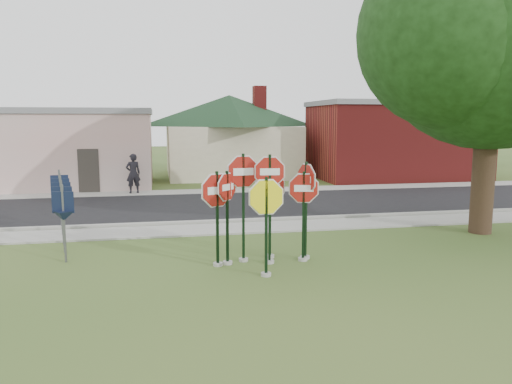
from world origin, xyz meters
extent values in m
plane|color=#375520|center=(0.00, 0.00, 0.00)|extent=(120.00, 120.00, 0.00)
cube|color=gray|center=(0.00, 5.50, 0.03)|extent=(60.00, 1.60, 0.06)
cube|color=black|center=(0.00, 10.00, 0.02)|extent=(60.00, 7.00, 0.04)
cube|color=gray|center=(0.00, 14.30, 0.03)|extent=(60.00, 1.60, 0.06)
cube|color=gray|center=(0.00, 6.50, 0.07)|extent=(60.00, 0.20, 0.14)
cylinder|color=#9A9890|center=(0.08, 1.41, 0.04)|extent=(0.24, 0.24, 0.08)
cube|color=black|center=(0.08, 1.41, 1.38)|extent=(0.07, 0.06, 2.76)
cylinder|color=white|center=(0.08, 1.41, 2.33)|extent=(1.06, 0.14, 1.06)
cylinder|color=maroon|center=(0.08, 1.41, 2.33)|extent=(0.98, 0.14, 0.98)
cube|color=white|center=(0.08, 1.41, 2.33)|extent=(0.49, 0.07, 0.17)
cylinder|color=#9A9890|center=(-0.23, 0.41, 0.04)|extent=(0.24, 0.24, 0.08)
cube|color=black|center=(-0.23, 0.41, 1.16)|extent=(0.06, 0.05, 2.32)
cylinder|color=white|center=(-0.23, 0.41, 1.86)|extent=(1.15, 0.09, 1.15)
cylinder|color=yellow|center=(-0.23, 0.41, 1.86)|extent=(1.07, 0.09, 1.07)
cylinder|color=#9A9890|center=(-1.23, 1.44, 0.04)|extent=(0.24, 0.24, 0.08)
cube|color=black|center=(-1.23, 1.44, 1.18)|extent=(0.07, 0.07, 2.37)
cylinder|color=white|center=(-1.23, 1.44, 1.90)|extent=(1.09, 0.47, 1.17)
cylinder|color=maroon|center=(-1.23, 1.44, 1.90)|extent=(1.01, 0.44, 1.09)
cube|color=white|center=(-1.23, 1.44, 1.90)|extent=(0.50, 0.22, 0.19)
cylinder|color=#9A9890|center=(0.97, 1.47, 0.04)|extent=(0.24, 0.24, 0.08)
cube|color=black|center=(0.97, 1.47, 1.16)|extent=(0.07, 0.06, 2.32)
cylinder|color=white|center=(0.97, 1.47, 1.89)|extent=(1.04, 0.26, 1.06)
cylinder|color=maroon|center=(0.97, 1.47, 1.89)|extent=(0.96, 0.25, 0.99)
cube|color=white|center=(0.97, 1.47, 1.89)|extent=(0.48, 0.12, 0.17)
cylinder|color=#9A9890|center=(0.20, 1.91, 0.04)|extent=(0.24, 0.24, 0.08)
cube|color=black|center=(0.20, 1.91, 1.16)|extent=(0.06, 0.05, 2.32)
cylinder|color=white|center=(0.20, 1.91, 1.87)|extent=(1.13, 0.10, 1.13)
cylinder|color=maroon|center=(0.20, 1.91, 1.87)|extent=(1.05, 0.10, 1.05)
cube|color=white|center=(0.20, 1.91, 1.87)|extent=(0.52, 0.05, 0.18)
cylinder|color=#9A9890|center=(-0.54, 1.72, 0.04)|extent=(0.24, 0.24, 0.08)
cube|color=black|center=(-0.54, 1.72, 1.38)|extent=(0.06, 0.06, 2.77)
cylinder|color=white|center=(-0.54, 1.72, 2.31)|extent=(1.14, 0.13, 1.14)
cylinder|color=maroon|center=(-0.54, 1.72, 2.31)|extent=(1.05, 0.13, 1.06)
cube|color=white|center=(-0.54, 1.72, 2.31)|extent=(0.52, 0.06, 0.18)
cylinder|color=#9A9890|center=(1.09, 1.64, 0.04)|extent=(0.24, 0.24, 0.08)
cube|color=black|center=(1.09, 1.64, 1.27)|extent=(0.06, 0.07, 2.54)
cylinder|color=white|center=(1.09, 1.64, 2.10)|extent=(0.33, 1.06, 1.10)
cylinder|color=maroon|center=(1.09, 1.64, 2.10)|extent=(0.31, 0.98, 1.02)
cube|color=white|center=(1.09, 1.64, 2.10)|extent=(0.15, 0.49, 0.18)
cylinder|color=#9A9890|center=(-0.97, 1.53, 0.04)|extent=(0.24, 0.24, 0.08)
cube|color=black|center=(-0.97, 1.53, 1.18)|extent=(0.08, 0.08, 2.36)
cylinder|color=white|center=(-0.97, 1.53, 1.96)|extent=(0.70, 0.71, 0.98)
cylinder|color=maroon|center=(-0.97, 1.53, 1.96)|extent=(0.65, 0.66, 0.91)
cube|color=white|center=(-0.97, 1.53, 1.96)|extent=(0.32, 0.33, 0.16)
cube|color=#59595E|center=(-5.00, 2.50, 1.00)|extent=(0.05, 0.05, 2.00)
cube|color=black|center=(-5.00, 2.50, 1.55)|extent=(0.55, 0.13, 0.55)
cone|color=black|center=(-5.00, 2.50, 1.20)|extent=(0.65, 0.65, 0.25)
cube|color=#59595E|center=(-5.20, 3.50, 1.00)|extent=(0.05, 0.05, 2.00)
cube|color=black|center=(-5.20, 3.50, 1.55)|extent=(0.55, 0.09, 0.55)
cone|color=black|center=(-5.20, 3.50, 1.20)|extent=(0.62, 0.62, 0.25)
cube|color=#59595E|center=(-5.40, 4.50, 1.00)|extent=(0.05, 0.05, 2.00)
cube|color=black|center=(-5.40, 4.50, 1.55)|extent=(0.55, 0.05, 0.55)
cone|color=black|center=(-5.40, 4.50, 1.20)|extent=(0.58, 0.58, 0.25)
cube|color=#59595E|center=(-5.60, 5.50, 1.00)|extent=(0.05, 0.05, 2.00)
cube|color=black|center=(-5.60, 5.50, 1.55)|extent=(0.55, 0.05, 0.55)
cone|color=black|center=(-5.60, 5.50, 1.20)|extent=(0.58, 0.58, 0.25)
cube|color=#59595E|center=(-5.80, 6.50, 1.00)|extent=(0.05, 0.05, 2.00)
cube|color=black|center=(-5.80, 6.50, 1.55)|extent=(0.55, 0.09, 0.55)
cone|color=black|center=(-5.80, 6.50, 1.20)|extent=(0.62, 0.62, 0.25)
cube|color=beige|center=(-9.00, 18.00, 2.00)|extent=(12.00, 6.00, 4.00)
cube|color=slate|center=(-9.00, 18.00, 4.05)|extent=(12.20, 6.20, 0.30)
cube|color=#332D28|center=(-6.00, 15.02, 1.10)|extent=(1.00, 0.10, 2.20)
cube|color=beige|center=(2.00, 22.00, 1.60)|extent=(8.00, 8.00, 3.20)
pyramid|color=black|center=(2.00, 22.00, 5.20)|extent=(11.60, 11.60, 2.00)
cube|color=maroon|center=(4.00, 22.00, 5.00)|extent=(0.80, 0.80, 1.60)
cube|color=maroon|center=(12.00, 18.50, 2.25)|extent=(10.00, 6.00, 4.50)
cube|color=slate|center=(12.00, 18.50, 4.60)|extent=(10.20, 6.20, 0.30)
cube|color=white|center=(10.00, 15.55, 2.60)|extent=(2.00, 0.08, 0.90)
cylinder|color=black|center=(7.50, 3.50, 2.48)|extent=(0.70, 0.70, 4.96)
sphere|color=black|center=(7.50, 3.50, 6.38)|extent=(7.42, 7.42, 7.42)
cylinder|color=black|center=(22.00, 26.00, 2.00)|extent=(0.50, 0.50, 4.00)
sphere|color=black|center=(22.00, 26.00, 5.60)|extent=(5.60, 5.60, 5.60)
imported|color=black|center=(-3.84, 14.27, 1.02)|extent=(0.80, 0.62, 1.93)
camera|label=1|loc=(-2.61, -10.54, 3.60)|focal=35.00mm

